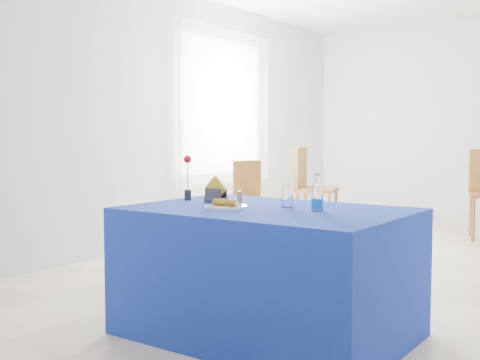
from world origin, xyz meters
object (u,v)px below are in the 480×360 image
(plate, at_px, (226,207))
(chair_win_a, at_px, (253,195))
(water_bottle, at_px, (317,198))
(blue_table, at_px, (267,272))
(chair_win_b, at_px, (310,183))

(plate, bearing_deg, chair_win_a, 121.34)
(chair_win_a, bearing_deg, water_bottle, -128.70)
(blue_table, distance_m, water_bottle, 0.54)
(chair_win_b, bearing_deg, water_bottle, -165.58)
(plate, distance_m, chair_win_b, 4.18)
(plate, relative_size, chair_win_a, 0.28)
(water_bottle, height_order, chair_win_a, water_bottle)
(chair_win_a, bearing_deg, chair_win_b, 4.14)
(chair_win_b, bearing_deg, chair_win_a, 158.12)
(water_bottle, bearing_deg, chair_win_b, 119.46)
(blue_table, height_order, chair_win_b, chair_win_b)
(blue_table, xyz_separation_m, chair_win_b, (-1.77, 3.72, 0.23))
(blue_table, xyz_separation_m, chair_win_a, (-1.90, 2.65, 0.15))
(blue_table, xyz_separation_m, water_bottle, (0.30, 0.05, 0.45))
(chair_win_a, distance_m, chair_win_b, 1.09)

